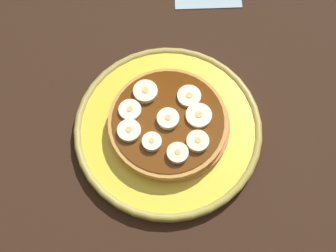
# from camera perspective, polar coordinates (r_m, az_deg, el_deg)

# --- Properties ---
(ground_plane) EXTENTS (1.40, 1.40, 0.03)m
(ground_plane) POSITION_cam_1_polar(r_m,az_deg,el_deg) (0.65, 0.00, -1.21)
(ground_plane) COLOR black
(plate) EXTENTS (0.27, 0.27, 0.02)m
(plate) POSITION_cam_1_polar(r_m,az_deg,el_deg) (0.63, 0.00, -0.33)
(plate) COLOR yellow
(plate) RESTS_ON ground_plane
(pancake_stack) EXTENTS (0.17, 0.16, 0.02)m
(pancake_stack) POSITION_cam_1_polar(r_m,az_deg,el_deg) (0.61, 0.37, 0.42)
(pancake_stack) COLOR #BC7644
(pancake_stack) RESTS_ON plate
(banana_slice_0) EXTENTS (0.03, 0.03, 0.01)m
(banana_slice_0) POSITION_cam_1_polar(r_m,az_deg,el_deg) (0.60, -0.41, 0.75)
(banana_slice_0) COLOR #ECF4C5
(banana_slice_0) RESTS_ON pancake_stack
(banana_slice_1) EXTENTS (0.03, 0.03, 0.01)m
(banana_slice_1) POSITION_cam_1_polar(r_m,az_deg,el_deg) (0.61, -4.91, 2.05)
(banana_slice_1) COLOR #F0ECC5
(banana_slice_1) RESTS_ON pancake_stack
(banana_slice_2) EXTENTS (0.03, 0.03, 0.01)m
(banana_slice_2) POSITION_cam_1_polar(r_m,az_deg,el_deg) (0.59, 3.83, -2.00)
(banana_slice_2) COLOR beige
(banana_slice_2) RESTS_ON pancake_stack
(banana_slice_3) EXTENTS (0.03, 0.03, 0.01)m
(banana_slice_3) POSITION_cam_1_polar(r_m,az_deg,el_deg) (0.58, 1.24, -3.52)
(banana_slice_3) COLOR #F8E4B4
(banana_slice_3) RESTS_ON pancake_stack
(banana_slice_4) EXTENTS (0.03, 0.03, 0.01)m
(banana_slice_4) POSITION_cam_1_polar(r_m,az_deg,el_deg) (0.61, 2.72, 3.84)
(banana_slice_4) COLOR #F9E9BB
(banana_slice_4) RESTS_ON pancake_stack
(banana_slice_5) EXTENTS (0.03, 0.03, 0.01)m
(banana_slice_5) POSITION_cam_1_polar(r_m,az_deg,el_deg) (0.58, -2.09, -2.07)
(banana_slice_5) COLOR #F8F2C5
(banana_slice_5) RESTS_ON pancake_stack
(banana_slice_6) EXTENTS (0.04, 0.04, 0.01)m
(banana_slice_6) POSITION_cam_1_polar(r_m,az_deg,el_deg) (0.60, 3.97, 1.34)
(banana_slice_6) COLOR #FEE8BF
(banana_slice_6) RESTS_ON pancake_stack
(banana_slice_7) EXTENTS (0.03, 0.03, 0.01)m
(banana_slice_7) POSITION_cam_1_polar(r_m,az_deg,el_deg) (0.62, -2.92, 4.42)
(banana_slice_7) COLOR #FDE8BA
(banana_slice_7) RESTS_ON pancake_stack
(banana_slice_8) EXTENTS (0.03, 0.03, 0.01)m
(banana_slice_8) POSITION_cam_1_polar(r_m,az_deg,el_deg) (0.59, -5.02, -0.62)
(banana_slice_8) COLOR #F7F3C4
(banana_slice_8) RESTS_ON pancake_stack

